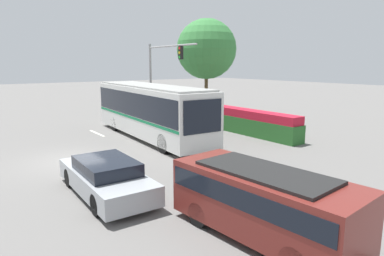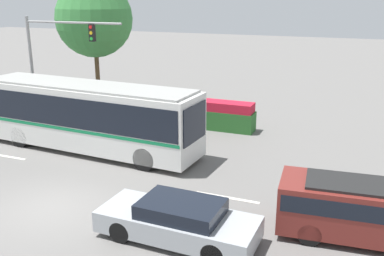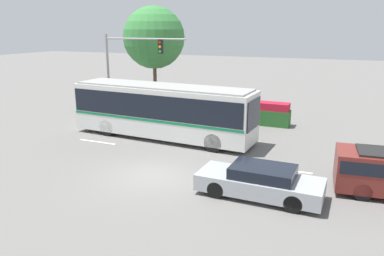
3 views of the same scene
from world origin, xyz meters
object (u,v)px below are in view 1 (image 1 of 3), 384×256
city_bus (150,108)px  sedan_foreground (106,177)px  traffic_light_pole (160,69)px  street_tree_left (206,49)px  suv_left_lane (264,199)px

city_bus → sedan_foreground: city_bus is taller
traffic_light_pole → city_bus: bearing=-37.2°
traffic_light_pole → street_tree_left: bearing=92.9°
sedan_foreground → street_tree_left: size_ratio=0.60×
city_bus → street_tree_left: size_ratio=1.39×
suv_left_lane → street_tree_left: size_ratio=0.63×
city_bus → traffic_light_pole: bearing=146.2°
suv_left_lane → traffic_light_pole: bearing=-27.8°
city_bus → suv_left_lane: 12.79m
sedan_foreground → traffic_light_pole: bearing=-36.7°
sedan_foreground → traffic_light_pole: size_ratio=0.78×
traffic_light_pole → street_tree_left: 4.84m
suv_left_lane → city_bus: bearing=-21.4°
city_bus → street_tree_left: 10.08m
traffic_light_pole → street_tree_left: size_ratio=0.77×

